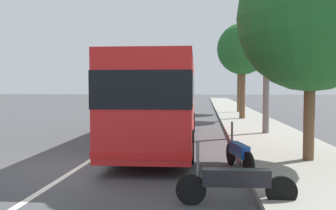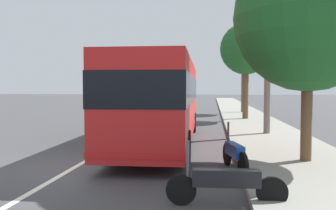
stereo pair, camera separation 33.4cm
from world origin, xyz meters
TOP-DOWN VIEW (x-y plane):
  - ground_plane at (0.00, 0.00)m, footprint 220.00×220.00m
  - sidewalk_curb at (10.00, -6.38)m, footprint 110.00×3.60m
  - lane_divider_line at (10.00, 0.00)m, footprint 110.00×0.16m
  - coach_bus at (4.48, -1.83)m, footprint 11.47×2.82m
  - motorcycle_mid_row at (-2.76, -4.11)m, footprint 0.29×2.30m
  - motorcycle_far_end at (0.10, -4.45)m, footprint 2.05×0.57m
  - car_ahead_same_lane at (35.54, 1.84)m, footprint 4.01×1.90m
  - car_far_distant at (45.94, 2.11)m, footprint 4.42×2.04m
  - car_oncoming at (27.97, 1.67)m, footprint 4.05×2.04m
  - roadside_tree_near_camera at (1.08, -6.56)m, footprint 4.25×4.25m
  - roadside_tree_mid_block at (14.93, -6.11)m, footprint 3.54×3.54m
  - roadside_tree_far_block at (21.46, -6.48)m, footprint 3.51×3.51m
  - utility_pole at (7.15, -6.38)m, footprint 0.30×0.30m

SIDE VIEW (x-z plane):
  - ground_plane at x=0.00m, z-range 0.00..0.00m
  - lane_divider_line at x=10.00m, z-range 0.00..0.01m
  - sidewalk_curb at x=10.00m, z-range 0.00..0.14m
  - motorcycle_mid_row at x=-2.76m, z-range -0.16..1.08m
  - motorcycle_far_end at x=0.10m, z-range -0.17..1.11m
  - car_oncoming at x=27.97m, z-range -0.02..1.39m
  - car_far_distant at x=45.94m, z-range -0.03..1.42m
  - car_ahead_same_lane at x=35.54m, z-range -0.03..1.48m
  - coach_bus at x=4.48m, z-range 0.21..3.45m
  - utility_pole at x=7.15m, z-range 0.00..6.97m
  - roadside_tree_near_camera at x=1.08m, z-range 1.06..7.44m
  - roadside_tree_mid_block at x=14.93m, z-range 1.55..8.27m
  - roadside_tree_far_block at x=21.46m, z-range 1.77..8.86m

